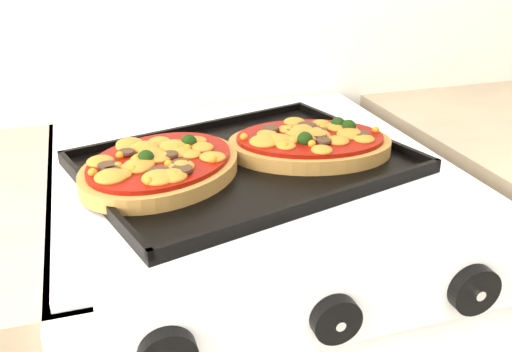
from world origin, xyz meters
name	(u,v)px	position (x,y,z in m)	size (l,w,h in m)	color
control_panel	(330,308)	(-0.05, 1.39, 0.85)	(0.60, 0.02, 0.09)	white
knob_center	(336,319)	(-0.05, 1.37, 0.85)	(0.06, 0.06, 0.02)	black
knob_right	(474,290)	(0.13, 1.37, 0.85)	(0.06, 0.06, 0.02)	black
baking_tray	(246,162)	(-0.06, 1.67, 0.92)	(0.46, 0.34, 0.02)	black
pizza_left	(161,165)	(-0.19, 1.66, 0.94)	(0.25, 0.20, 0.04)	#A67D39
pizza_right	(310,142)	(0.04, 1.68, 0.94)	(0.25, 0.18, 0.04)	#A67D39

